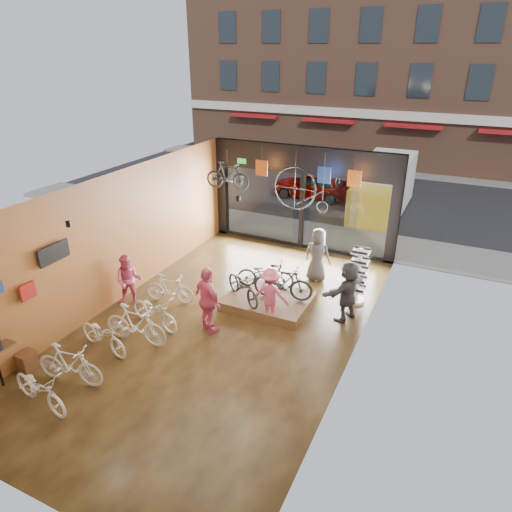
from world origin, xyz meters
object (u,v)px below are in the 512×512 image
Objects in this scene: street_car at (314,185)px; floor_bike_5 at (170,289)px; floor_bike_2 at (103,335)px; hung_bike at (228,176)px; penny_farthing at (304,191)px; floor_bike_1 at (70,364)px; customer_4 at (318,255)px; display_bike_right at (266,274)px; box_truck at (382,189)px; floor_bike_0 at (39,389)px; floor_bike_3 at (136,325)px; display_bike_left at (243,286)px; customer_3 at (271,295)px; floor_bike_4 at (154,311)px; display_bike_mid at (283,282)px; customer_2 at (208,301)px; display_platform at (268,302)px; customer_1 at (129,281)px; sunglasses_rack at (358,276)px; customer_5 at (348,291)px.

street_car is 2.64× the size of floor_bike_5.
hung_bike reaches higher than floor_bike_2.
floor_bike_1 is at bearing -105.50° from penny_farthing.
hung_bike is (-3.51, 0.56, 2.05)m from customer_4.
display_bike_right is at bearing -32.37° from floor_bike_1.
street_car is at bearing 163.96° from box_truck.
floor_bike_0 is 1.08× the size of hung_bike.
customer_4 is at bearing -47.19° from display_bike_right.
street_car is at bearing 7.06° from floor_bike_0.
floor_bike_0 is at bearing 168.31° from floor_bike_3.
display_bike_left is 1.07× the size of customer_3.
floor_bike_4 is (0.30, 3.52, 0.01)m from floor_bike_0.
display_bike_mid is 0.93× the size of customer_2.
floor_bike_4 is 3.27m from display_platform.
customer_2 is (1.41, 1.23, 0.40)m from floor_bike_3.
customer_1 reaches higher than display_platform.
floor_bike_5 reaches higher than floor_bike_2.
customer_4 reaches higher than display_platform.
customer_2 is 1.08× the size of sunglasses_rack.
customer_5 is at bearing -40.56° from display_bike_left.
display_bike_right is 1.08× the size of customer_1.
hung_bike is at bearing 68.98° from display_bike_left.
display_bike_right is 3.50m from penny_farthing.
floor_bike_3 is (0.35, 2.69, 0.09)m from floor_bike_0.
display_bike_mid is at bearing -81.38° from floor_bike_5.
display_bike_right is 4.00m from hung_bike.
floor_bike_2 is 0.97× the size of sunglasses_rack.
customer_4 reaches higher than floor_bike_1.
customer_3 is at bearing -39.33° from customer_5.
box_truck is 8.11m from hung_bike.
box_truck is 12.39m from floor_bike_4.
display_bike_mid is 2.23m from sunglasses_rack.
penny_farthing is at bearing -5.61° from floor_bike_0.
sunglasses_rack reaches higher than floor_bike_5.
floor_bike_0 is at bearing 170.04° from floor_bike_1.
floor_bike_4 is at bearing -15.43° from floor_bike_1.
customer_4 reaches higher than customer_3.
display_bike_mid is 4.45m from customer_1.
customer_1 is at bearing 109.47° from floor_bike_5.
floor_bike_2 is 2.72m from customer_2.
customer_1 is 0.84× the size of customer_2.
customer_2 is 1.74m from customer_3.
floor_bike_3 is at bearing -178.06° from display_bike_left.
box_truck reaches higher than display_bike_right.
floor_bike_2 is 0.97× the size of floor_bike_4.
customer_2 is (1.95, 1.83, 0.49)m from floor_bike_2.
customer_3 is 0.91× the size of sunglasses_rack.
display_bike_mid is (2.71, 3.19, 0.29)m from floor_bike_3.
display_bike_left is (1.71, 2.65, 0.21)m from floor_bike_3.
customer_4 is at bearing 11.29° from customer_1.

